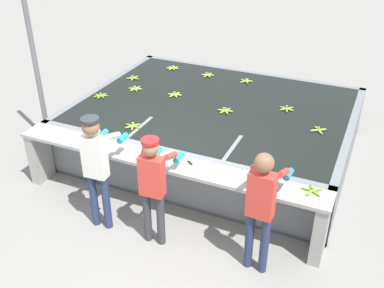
{
  "coord_description": "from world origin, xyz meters",
  "views": [
    {
      "loc": [
        2.58,
        -4.5,
        4.27
      ],
      "look_at": [
        0.0,
        1.26,
        0.65
      ],
      "focal_mm": 42.0,
      "sensor_mm": 36.0,
      "label": 1
    }
  ],
  "objects_px": {
    "banana_bunch_floating_6": "(133,78)",
    "banana_bunch_floating_9": "(175,95)",
    "banana_bunch_floating_1": "(173,68)",
    "banana_bunch_floating_7": "(208,75)",
    "worker_2": "(261,202)",
    "banana_bunch_floating_10": "(225,111)",
    "knife_0": "(192,165)",
    "support_post_left": "(35,61)",
    "worker_1": "(153,181)",
    "banana_bunch_floating_5": "(286,109)",
    "worker_0": "(97,162)",
    "banana_bunch_floating_4": "(101,96)",
    "banana_bunch_floating_3": "(318,130)",
    "banana_bunch_floating_2": "(246,81)",
    "banana_bunch_floating_8": "(135,89)",
    "banana_bunch_ledge_0": "(312,190)",
    "banana_bunch_floating_0": "(133,126)"
  },
  "relations": [
    {
      "from": "worker_1",
      "to": "support_post_left",
      "type": "distance_m",
      "value": 3.67
    },
    {
      "from": "banana_bunch_floating_3",
      "to": "banana_bunch_floating_0",
      "type": "bearing_deg",
      "value": -158.58
    },
    {
      "from": "worker_1",
      "to": "banana_bunch_floating_7",
      "type": "xyz_separation_m",
      "value": [
        -0.82,
        3.85,
        -0.03
      ]
    },
    {
      "from": "worker_1",
      "to": "banana_bunch_floating_7",
      "type": "bearing_deg",
      "value": 102.07
    },
    {
      "from": "banana_bunch_floating_2",
      "to": "banana_bunch_floating_9",
      "type": "height_order",
      "value": "same"
    },
    {
      "from": "banana_bunch_floating_8",
      "to": "banana_bunch_ledge_0",
      "type": "height_order",
      "value": "banana_bunch_ledge_0"
    },
    {
      "from": "worker_0",
      "to": "banana_bunch_floating_6",
      "type": "distance_m",
      "value": 3.35
    },
    {
      "from": "banana_bunch_floating_6",
      "to": "banana_bunch_floating_10",
      "type": "xyz_separation_m",
      "value": [
        2.22,
        -0.66,
        -0.0
      ]
    },
    {
      "from": "banana_bunch_floating_3",
      "to": "banana_bunch_floating_10",
      "type": "relative_size",
      "value": 0.89
    },
    {
      "from": "banana_bunch_floating_10",
      "to": "knife_0",
      "type": "height_order",
      "value": "banana_bunch_floating_10"
    },
    {
      "from": "banana_bunch_ledge_0",
      "to": "banana_bunch_floating_2",
      "type": "bearing_deg",
      "value": 121.07
    },
    {
      "from": "banana_bunch_floating_0",
      "to": "knife_0",
      "type": "distance_m",
      "value": 1.5
    },
    {
      "from": "worker_1",
      "to": "worker_2",
      "type": "xyz_separation_m",
      "value": [
        1.42,
        0.07,
        0.06
      ]
    },
    {
      "from": "banana_bunch_floating_5",
      "to": "banana_bunch_floating_1",
      "type": "bearing_deg",
      "value": 159.6
    },
    {
      "from": "banana_bunch_floating_8",
      "to": "banana_bunch_ledge_0",
      "type": "relative_size",
      "value": 1.01
    },
    {
      "from": "worker_0",
      "to": "banana_bunch_floating_8",
      "type": "relative_size",
      "value": 6.2
    },
    {
      "from": "worker_1",
      "to": "worker_2",
      "type": "distance_m",
      "value": 1.42
    },
    {
      "from": "worker_0",
      "to": "banana_bunch_floating_9",
      "type": "height_order",
      "value": "worker_0"
    },
    {
      "from": "banana_bunch_floating_5",
      "to": "support_post_left",
      "type": "relative_size",
      "value": 0.09
    },
    {
      "from": "banana_bunch_floating_6",
      "to": "banana_bunch_floating_9",
      "type": "relative_size",
      "value": 0.98
    },
    {
      "from": "worker_1",
      "to": "banana_bunch_floating_6",
      "type": "relative_size",
      "value": 5.82
    },
    {
      "from": "banana_bunch_floating_3",
      "to": "banana_bunch_floating_6",
      "type": "relative_size",
      "value": 0.9
    },
    {
      "from": "worker_2",
      "to": "banana_bunch_ledge_0",
      "type": "relative_size",
      "value": 6.18
    },
    {
      "from": "banana_bunch_ledge_0",
      "to": "knife_0",
      "type": "xyz_separation_m",
      "value": [
        -1.63,
        -0.07,
        -0.01
      ]
    },
    {
      "from": "banana_bunch_ledge_0",
      "to": "worker_0",
      "type": "bearing_deg",
      "value": -166.01
    },
    {
      "from": "banana_bunch_floating_9",
      "to": "banana_bunch_floating_10",
      "type": "bearing_deg",
      "value": -13.53
    },
    {
      "from": "worker_1",
      "to": "banana_bunch_floating_7",
      "type": "distance_m",
      "value": 3.93
    },
    {
      "from": "banana_bunch_floating_7",
      "to": "banana_bunch_floating_9",
      "type": "bearing_deg",
      "value": -98.52
    },
    {
      "from": "banana_bunch_floating_8",
      "to": "banana_bunch_floating_9",
      "type": "bearing_deg",
      "value": 4.1
    },
    {
      "from": "worker_2",
      "to": "support_post_left",
      "type": "height_order",
      "value": "support_post_left"
    },
    {
      "from": "worker_1",
      "to": "banana_bunch_floating_0",
      "type": "xyz_separation_m",
      "value": [
        -1.06,
        1.27,
        -0.03
      ]
    },
    {
      "from": "worker_0",
      "to": "banana_bunch_floating_9",
      "type": "xyz_separation_m",
      "value": [
        -0.14,
        2.7,
        -0.12
      ]
    },
    {
      "from": "banana_bunch_floating_2",
      "to": "banana_bunch_ledge_0",
      "type": "relative_size",
      "value": 1.0
    },
    {
      "from": "banana_bunch_floating_0",
      "to": "banana_bunch_floating_10",
      "type": "distance_m",
      "value": 1.63
    },
    {
      "from": "banana_bunch_floating_6",
      "to": "knife_0",
      "type": "relative_size",
      "value": 0.93
    },
    {
      "from": "banana_bunch_floating_1",
      "to": "banana_bunch_floating_9",
      "type": "bearing_deg",
      "value": -62.17
    },
    {
      "from": "worker_2",
      "to": "banana_bunch_floating_4",
      "type": "height_order",
      "value": "worker_2"
    },
    {
      "from": "banana_bunch_floating_1",
      "to": "banana_bunch_floating_7",
      "type": "xyz_separation_m",
      "value": [
        0.83,
        -0.07,
        0.0
      ]
    },
    {
      "from": "banana_bunch_floating_5",
      "to": "banana_bunch_floating_4",
      "type": "bearing_deg",
      "value": -165.47
    },
    {
      "from": "banana_bunch_floating_4",
      "to": "support_post_left",
      "type": "height_order",
      "value": "support_post_left"
    },
    {
      "from": "worker_2",
      "to": "banana_bunch_floating_7",
      "type": "xyz_separation_m",
      "value": [
        -2.24,
        3.78,
        -0.09
      ]
    },
    {
      "from": "banana_bunch_floating_1",
      "to": "banana_bunch_floating_10",
      "type": "bearing_deg",
      "value": -40.76
    },
    {
      "from": "banana_bunch_floating_3",
      "to": "knife_0",
      "type": "relative_size",
      "value": 0.84
    },
    {
      "from": "banana_bunch_floating_7",
      "to": "support_post_left",
      "type": "relative_size",
      "value": 0.09
    },
    {
      "from": "worker_1",
      "to": "banana_bunch_floating_3",
      "type": "height_order",
      "value": "worker_1"
    },
    {
      "from": "banana_bunch_floating_2",
      "to": "banana_bunch_floating_5",
      "type": "xyz_separation_m",
      "value": [
        1.04,
        -0.93,
        -0.0
      ]
    },
    {
      "from": "worker_0",
      "to": "banana_bunch_floating_10",
      "type": "xyz_separation_m",
      "value": [
        0.94,
        2.43,
        -0.12
      ]
    },
    {
      "from": "banana_bunch_floating_0",
      "to": "banana_bunch_floating_6",
      "type": "bearing_deg",
      "value": 120.48
    },
    {
      "from": "banana_bunch_floating_3",
      "to": "banana_bunch_floating_10",
      "type": "xyz_separation_m",
      "value": [
        -1.59,
        0.07,
        -0.0
      ]
    },
    {
      "from": "worker_1",
      "to": "banana_bunch_floating_9",
      "type": "bearing_deg",
      "value": 110.44
    }
  ]
}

